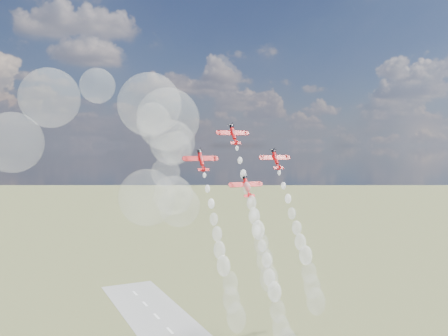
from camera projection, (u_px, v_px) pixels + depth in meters
plane_lead at (233, 134)px, 166.24m from camera, size 11.12×5.89×7.24m
plane_left at (201, 160)px, 156.02m from camera, size 11.12×5.89×7.24m
plane_right at (276, 159)px, 168.40m from camera, size 11.12×5.89×7.24m
plane_slot at (247, 186)px, 158.17m from camera, size 11.12×5.89×7.24m
smoke_trail_lead at (262, 248)px, 149.33m from camera, size 5.21×25.77×43.19m
smoke_trail_left at (229, 285)px, 139.36m from camera, size 5.18×25.54×42.68m
smoke_trail_right at (309, 273)px, 151.78m from camera, size 5.24×25.12×42.29m
smoke_trail_slot at (278, 312)px, 141.65m from camera, size 5.30×25.43×42.19m
drifted_smoke_cloud at (127, 142)px, 156.14m from camera, size 70.02×39.21×53.59m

